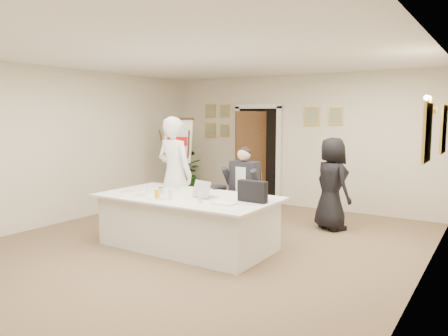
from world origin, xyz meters
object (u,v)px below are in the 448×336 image
Objects in this scene: standing_man at (175,174)px; potted_palm at (184,172)px; standing_woman at (332,184)px; steel_jug at (161,191)px; laptop at (206,188)px; paper_stack at (224,203)px; oj_glass at (157,194)px; seated_man at (243,190)px; laptop_bag at (253,191)px; conference_table at (188,221)px; flip_chart at (180,166)px.

standing_man is 3.33m from potted_palm.
standing_woman is 14.39× the size of steel_jug.
steel_jug is (-0.68, -0.20, -0.08)m from laptop.
paper_stack is at bearing -4.83° from steel_jug.
standing_woman reaches higher than steel_jug.
paper_stack is at bearing 10.00° from oj_glass.
seated_man is 3.72m from potted_palm.
seated_man is 1.62m from oj_glass.
paper_stack is at bearing -120.51° from laptop_bag.
potted_palm is 4.18m from steel_jug.
conference_table is 1.19m from seated_man.
seated_man is 0.76× the size of standing_man.
seated_man is at bearing -28.00° from flip_chart.
steel_jug is at bearing 121.13° from oj_glass.
seated_man is 4.26× the size of laptop.
flip_chart is at bearing 147.79° from laptop.
standing_woman is at bearing -16.26° from potted_palm.
conference_table is at bearing -51.43° from potted_palm.
paper_stack is at bearing -46.01° from potted_palm.
steel_jug is (-0.17, 0.28, -0.01)m from oj_glass.
seated_man is at bearing -37.10° from potted_palm.
oj_glass is at bearing 91.67° from standing_woman.
steel_jug is (-0.68, -1.25, 0.10)m from seated_man.
potted_palm is 8.71× the size of oj_glass.
standing_man is 1.22m from laptop.
laptop reaches higher than paper_stack.
flip_chart is at bearing 130.51° from conference_table.
standing_woman is 2.39m from laptop.
conference_table is 1.80× the size of seated_man.
paper_stack is (0.50, -1.35, 0.06)m from seated_man.
laptop reaches higher than steel_jug.
standing_man is at bearing 139.92° from conference_table.
oj_glass is (-1.02, -0.18, 0.05)m from paper_stack.
standing_man reaches higher than conference_table.
standing_woman reaches higher than potted_palm.
laptop_bag reaches higher than steel_jug.
laptop reaches higher than oj_glass.
oj_glass is (2.45, -3.77, 0.27)m from potted_palm.
standing_woman reaches higher than laptop_bag.
laptop is 0.72m from steel_jug.
standing_man is 17.56× the size of steel_jug.
seated_man reaches higher than oj_glass.
potted_palm reaches higher than laptop_bag.
seated_man is 0.92× the size of standing_woman.
laptop_bag reaches higher than paper_stack.
steel_jug is at bearing -57.10° from flip_chart.
flip_chart is 3.77m from paper_stack.
steel_jug is (-1.83, -2.29, 0.04)m from standing_woman.
standing_woman is at bearing 74.83° from paper_stack.
laptop_bag is at bearing 5.70° from conference_table.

